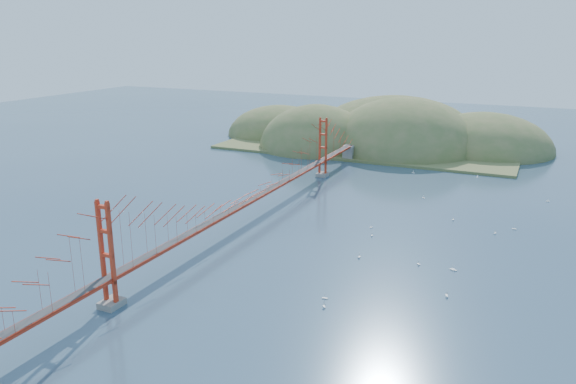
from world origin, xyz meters
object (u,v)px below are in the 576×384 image
at_px(sailboat_2, 454,270).
at_px(sailboat_1, 419,264).
at_px(bridge, 249,176).
at_px(sailboat_0, 372,235).

relative_size(sailboat_2, sailboat_1, 1.12).
distance_m(bridge, sailboat_2, 32.36).
bearing_deg(bridge, sailboat_1, -11.93).
xyz_separation_m(sailboat_2, sailboat_0, (-12.45, 7.27, -0.02)).
relative_size(bridge, sailboat_0, 164.67).
height_order(sailboat_2, sailboat_1, sailboat_2).
distance_m(sailboat_1, sailboat_0, 10.94).
bearing_deg(sailboat_1, bridge, 168.07).
bearing_deg(bridge, sailboat_2, -10.32).
bearing_deg(sailboat_0, bridge, -175.08).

